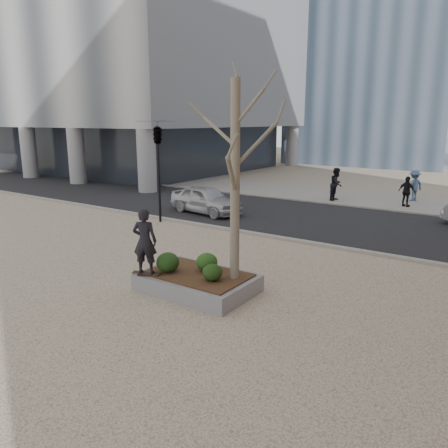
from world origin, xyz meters
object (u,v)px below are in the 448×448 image
Objects in this scene: planter at (197,283)px; skateboarder at (145,241)px; skateboard at (146,274)px; police_car at (206,200)px.

skateboarder is at bearing -143.44° from planter.
skateboarder reaches higher than planter.
police_car is at bearing 99.71° from skateboard.
planter is 0.75× the size of police_car.
skateboard is at bearing -143.44° from planter.
police_car is (-4.78, 9.06, 0.21)m from skateboard.
planter is 1.39m from skateboard.
skateboard is at bearing -143.01° from police_car.
police_car is (-5.88, 8.24, 0.47)m from planter.
police_car is at bearing -88.49° from skateboarder.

